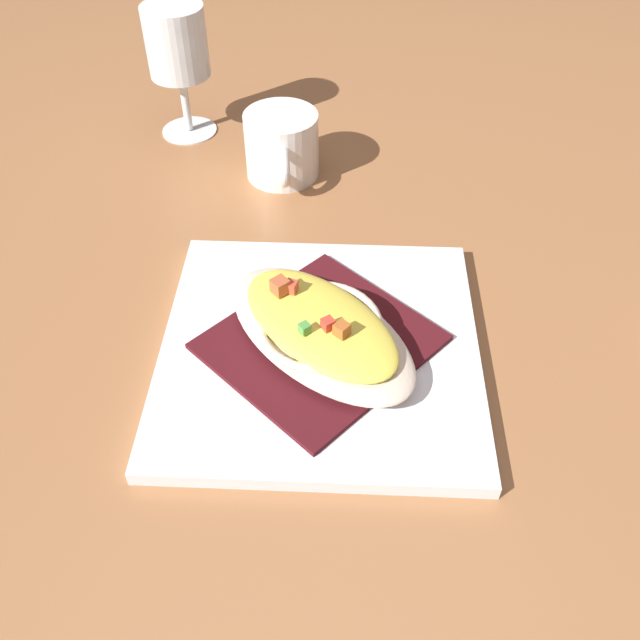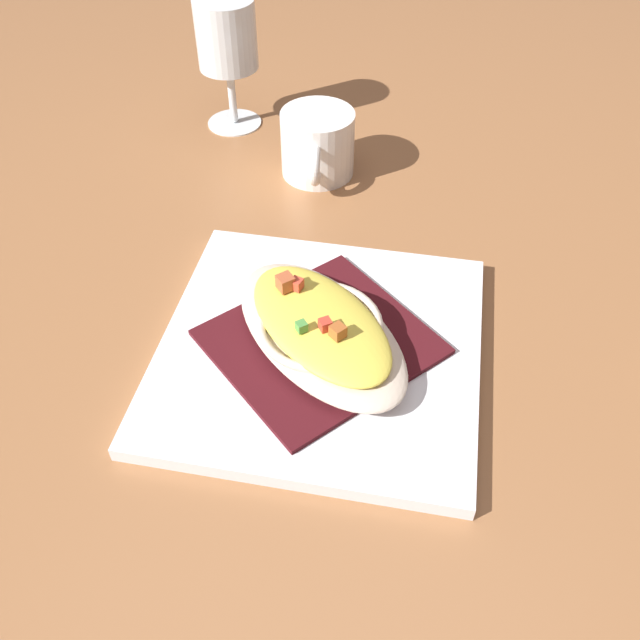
{
  "view_description": "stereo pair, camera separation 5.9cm",
  "coord_description": "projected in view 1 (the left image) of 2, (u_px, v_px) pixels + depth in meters",
  "views": [
    {
      "loc": [
        0.41,
        -0.01,
        0.46
      ],
      "look_at": [
        0.0,
        0.0,
        0.04
      ],
      "focal_mm": 38.31,
      "sensor_mm": 36.0,
      "label": 1
    },
    {
      "loc": [
        0.41,
        0.05,
        0.46
      ],
      "look_at": [
        0.0,
        0.0,
        0.04
      ],
      "focal_mm": 38.31,
      "sensor_mm": 36.0,
      "label": 2
    }
  ],
  "objects": [
    {
      "name": "gratin_dish",
      "position": [
        320.0,
        328.0,
        0.59
      ],
      "size": [
        0.22,
        0.22,
        0.04
      ],
      "color": "beige",
      "rests_on": "folded_napkin"
    },
    {
      "name": "coffee_mug",
      "position": [
        282.0,
        148.0,
        0.8
      ],
      "size": [
        0.12,
        0.09,
        0.08
      ],
      "color": "white",
      "rests_on": "ground_plane"
    },
    {
      "name": "square_plate",
      "position": [
        320.0,
        349.0,
        0.61
      ],
      "size": [
        0.3,
        0.3,
        0.01
      ],
      "primitive_type": "cube",
      "rotation": [
        0.0,
        0.0,
        -0.06
      ],
      "color": "white",
      "rests_on": "ground_plane"
    },
    {
      "name": "ground_plane",
      "position": [
        320.0,
        354.0,
        0.62
      ],
      "size": [
        2.6,
        2.6,
        0.0
      ],
      "primitive_type": "plane",
      "color": "#97633C"
    },
    {
      "name": "folded_napkin",
      "position": [
        320.0,
        342.0,
        0.61
      ],
      "size": [
        0.24,
        0.24,
        0.0
      ],
      "primitive_type": "cube",
      "rotation": [
        0.0,
        0.0,
        0.77
      ],
      "color": "#441016",
      "rests_on": "square_plate"
    },
    {
      "name": "stemmed_glass",
      "position": [
        177.0,
        49.0,
        0.82
      ],
      "size": [
        0.07,
        0.07,
        0.16
      ],
      "color": "white",
      "rests_on": "ground_plane"
    }
  ]
}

